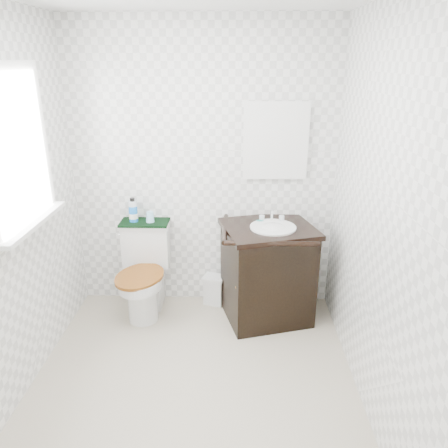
{
  "coord_description": "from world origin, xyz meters",
  "views": [
    {
      "loc": [
        0.28,
        -2.34,
        2.06
      ],
      "look_at": [
        0.19,
        0.75,
        0.9
      ],
      "focal_mm": 35.0,
      "sensor_mm": 36.0,
      "label": 1
    }
  ],
  "objects_px": {
    "vanity": "(267,270)",
    "toilet": "(145,275)",
    "trash_bin": "(214,289)",
    "mouthwash_bottle": "(133,211)",
    "cup": "(150,217)"
  },
  "relations": [
    {
      "from": "vanity",
      "to": "trash_bin",
      "type": "height_order",
      "value": "vanity"
    },
    {
      "from": "vanity",
      "to": "toilet",
      "type": "bearing_deg",
      "value": 176.35
    },
    {
      "from": "toilet",
      "to": "vanity",
      "type": "distance_m",
      "value": 1.04
    },
    {
      "from": "toilet",
      "to": "cup",
      "type": "relative_size",
      "value": 8.59
    },
    {
      "from": "toilet",
      "to": "vanity",
      "type": "height_order",
      "value": "vanity"
    },
    {
      "from": "trash_bin",
      "to": "mouthwash_bottle",
      "type": "bearing_deg",
      "value": -179.27
    },
    {
      "from": "trash_bin",
      "to": "cup",
      "type": "bearing_deg",
      "value": -178.29
    },
    {
      "from": "trash_bin",
      "to": "mouthwash_bottle",
      "type": "relative_size",
      "value": 1.3
    },
    {
      "from": "trash_bin",
      "to": "vanity",
      "type": "bearing_deg",
      "value": -23.57
    },
    {
      "from": "toilet",
      "to": "mouthwash_bottle",
      "type": "height_order",
      "value": "mouthwash_bottle"
    },
    {
      "from": "mouthwash_bottle",
      "to": "trash_bin",
      "type": "bearing_deg",
      "value": 0.73
    },
    {
      "from": "trash_bin",
      "to": "cup",
      "type": "relative_size",
      "value": 3.0
    },
    {
      "from": "vanity",
      "to": "cup",
      "type": "bearing_deg",
      "value": 169.6
    },
    {
      "from": "vanity",
      "to": "mouthwash_bottle",
      "type": "xyz_separation_m",
      "value": [
        -1.13,
        0.19,
        0.45
      ]
    },
    {
      "from": "vanity",
      "to": "trash_bin",
      "type": "xyz_separation_m",
      "value": [
        -0.45,
        0.2,
        -0.29
      ]
    }
  ]
}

